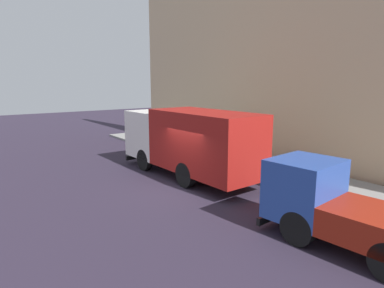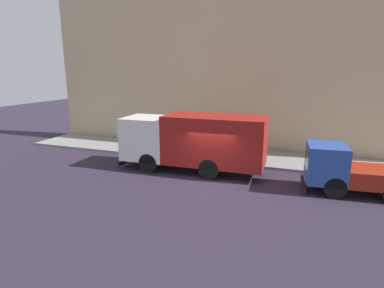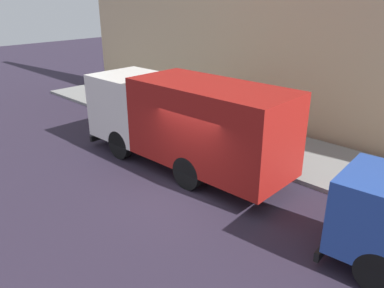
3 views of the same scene
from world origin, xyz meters
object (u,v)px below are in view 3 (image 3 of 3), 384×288
at_px(traffic_cone_orange, 168,119).
at_px(large_utility_truck, 183,119).
at_px(street_sign_post, 206,104).
at_px(pedestrian_standing, 205,112).
at_px(pedestrian_walking, 248,112).
at_px(pedestrian_third, 172,104).

bearing_deg(traffic_cone_orange, large_utility_truck, -125.05).
bearing_deg(large_utility_truck, street_sign_post, 21.06).
xyz_separation_m(pedestrian_standing, traffic_cone_orange, (-0.61, 1.78, -0.56)).
bearing_deg(street_sign_post, pedestrian_walking, -13.22).
height_order(pedestrian_third, traffic_cone_orange, pedestrian_third).
bearing_deg(large_utility_truck, pedestrian_walking, 3.77).
xyz_separation_m(large_utility_truck, pedestrian_third, (2.82, 3.62, -0.77)).
xyz_separation_m(pedestrian_walking, pedestrian_standing, (-1.28, 1.39, -0.03)).
bearing_deg(pedestrian_standing, large_utility_truck, 24.37).
relative_size(pedestrian_standing, traffic_cone_orange, 2.85).
distance_m(pedestrian_third, street_sign_post, 2.87).
height_order(large_utility_truck, pedestrian_standing, large_utility_truck).
bearing_deg(large_utility_truck, pedestrian_third, 50.82).
xyz_separation_m(pedestrian_walking, street_sign_post, (-2.19, 0.51, 0.70)).
relative_size(pedestrian_standing, street_sign_post, 0.60).
height_order(large_utility_truck, traffic_cone_orange, large_utility_truck).
relative_size(pedestrian_walking, traffic_cone_orange, 2.93).
distance_m(large_utility_truck, pedestrian_third, 4.65).
relative_size(pedestrian_standing, pedestrian_third, 0.97).
bearing_deg(large_utility_truck, traffic_cone_orange, 53.64).
bearing_deg(pedestrian_walking, large_utility_truck, -58.36).
bearing_deg(pedestrian_third, pedestrian_walking, -6.41).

